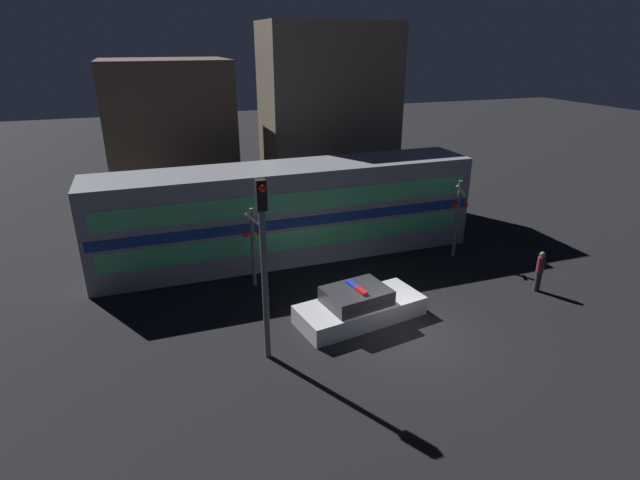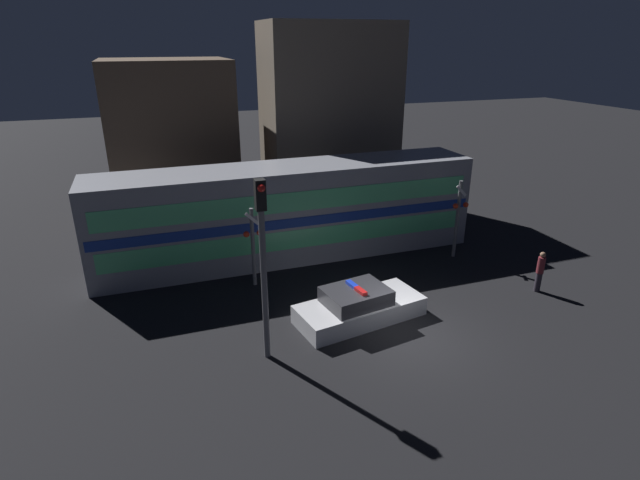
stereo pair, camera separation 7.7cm
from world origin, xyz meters
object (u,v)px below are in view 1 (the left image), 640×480
(police_car, at_px, (359,306))
(pedestrian, at_px, (540,271))
(train, at_px, (288,212))
(crossing_signal_near, at_px, (458,216))
(traffic_light_corner, at_px, (264,258))

(police_car, height_order, pedestrian, pedestrian)
(train, height_order, crossing_signal_near, train)
(pedestrian, height_order, crossing_signal_near, crossing_signal_near)
(pedestrian, bearing_deg, train, 140.98)
(crossing_signal_near, bearing_deg, police_car, -150.27)
(police_car, bearing_deg, train, 87.33)
(train, relative_size, pedestrian, 10.12)
(pedestrian, relative_size, traffic_light_corner, 0.29)
(train, relative_size, police_car, 3.53)
(crossing_signal_near, height_order, traffic_light_corner, traffic_light_corner)
(police_car, xyz_separation_m, pedestrian, (7.70, -0.40, 0.37))
(crossing_signal_near, bearing_deg, train, 159.30)
(train, xyz_separation_m, crossing_signal_near, (7.26, -2.74, -0.12))
(pedestrian, distance_m, traffic_light_corner, 11.71)
(train, distance_m, traffic_light_corner, 8.26)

